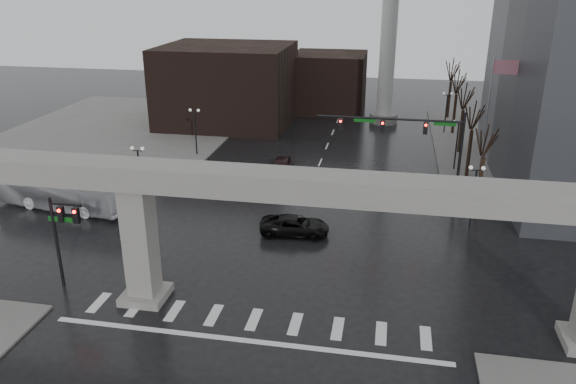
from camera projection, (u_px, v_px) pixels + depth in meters
The scene contains 24 objects.
ground at pixel (258, 310), 32.99m from camera, with size 160.00×160.00×0.00m, color black.
sidewalk_ne at pixel (565, 153), 61.46m from camera, with size 28.00×36.00×0.15m, color slate.
sidewalk_nw at pixel (123, 130), 70.34m from camera, with size 28.00×36.00×0.15m, color slate.
elevated_guideway at pixel (278, 203), 30.25m from camera, with size 48.00×2.60×8.70m.
building_far_left at pixel (227, 85), 71.98m from camera, with size 16.00×14.00×10.00m, color black.
building_far_mid at pixel (329, 82), 79.45m from camera, with size 10.00×10.00×8.00m, color black.
smokestack at pixel (390, 17), 69.17m from camera, with size 3.60×3.60×30.00m.
signal_mast_arm at pixel (415, 136), 46.52m from camera, with size 12.12×0.43×8.00m.
signal_left_pole at pixel (62, 227), 34.05m from camera, with size 2.30×0.30×6.00m.
flagpole_assembly at pixel (491, 111), 47.75m from camera, with size 2.06×0.12×12.00m.
lamp_right_0 at pixel (475, 186), 42.22m from camera, with size 1.22×0.32×5.11m.
lamp_right_1 at pixel (457, 137), 55.03m from camera, with size 1.22×0.32×5.11m.
lamp_right_2 at pixel (447, 106), 67.84m from camera, with size 1.22×0.32×5.11m.
lamp_left_0 at pixel (139, 165), 46.83m from camera, with size 1.22×0.32×5.11m.
lamp_left_1 at pixel (195, 124), 59.64m from camera, with size 1.22×0.32×5.11m.
lamp_left_2 at pixel (231, 97), 72.45m from camera, with size 1.22×0.32×5.11m.
tree_right_0 at pixel (481, 178), 45.97m from camera, with size 1.09×1.58×7.50m.
tree_right_1 at pixel (470, 149), 53.27m from camera, with size 1.09×1.61×7.67m.
tree_right_2 at pixel (462, 127), 60.56m from camera, with size 1.10×1.63×7.85m.
tree_right_3 at pixel (455, 110), 67.86m from camera, with size 1.11×1.66×8.02m.
tree_right_4 at pixel (450, 96), 75.16m from camera, with size 1.12×1.69×8.19m.
pickup_truck at pixel (295, 226), 42.23m from camera, with size 2.40×5.20×1.45m, color black.
city_bus at pixel (61, 189), 46.71m from camera, with size 2.86×12.24×3.41m, color #B8B8BD.
far_car at pixel (281, 167), 54.80m from camera, with size 1.90×4.73×1.61m, color black.
Camera 1 is at (6.90, -27.37, 18.51)m, focal length 35.00 mm.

